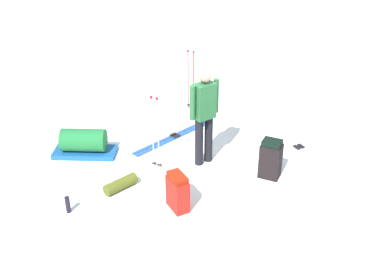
{
  "coord_description": "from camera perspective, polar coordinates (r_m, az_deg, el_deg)",
  "views": [
    {
      "loc": [
        -4.81,
        4.58,
        4.1
      ],
      "look_at": [
        0.0,
        0.0,
        0.7
      ],
      "focal_mm": 42.31,
      "sensor_mm": 36.0,
      "label": 1
    }
  ],
  "objects": [
    {
      "name": "backpack_large_dark",
      "position": [
        6.6,
        -1.81,
        -8.25
      ],
      "size": [
        0.42,
        0.3,
        0.58
      ],
      "color": "#A01E16",
      "rests_on": "ground_plane"
    },
    {
      "name": "ski_poles_planted_near",
      "position": [
        9.52,
        -0.15,
        6.29
      ],
      "size": [
        0.2,
        0.11,
        1.29
      ],
      "color": "maroon",
      "rests_on": "ground_plane"
    },
    {
      "name": "thermos_bottle",
      "position": [
        6.85,
        -15.38,
        -9.48
      ],
      "size": [
        0.07,
        0.07,
        0.26
      ],
      "primitive_type": "cylinder",
      "color": "black",
      "rests_on": "ground_plane"
    },
    {
      "name": "skier_standing",
      "position": [
        7.38,
        1.55,
        1.85
      ],
      "size": [
        0.26,
        0.57,
        1.7
      ],
      "color": "black",
      "rests_on": "ground_plane"
    },
    {
      "name": "backpack_bright",
      "position": [
        7.39,
        9.88,
        -4.07
      ],
      "size": [
        0.4,
        0.36,
        0.67
      ],
      "color": "black",
      "rests_on": "ground_plane"
    },
    {
      "name": "ski_pair_far",
      "position": [
        8.45,
        13.3,
        -2.62
      ],
      "size": [
        1.9,
        0.66,
        0.05
      ],
      "color": "silver",
      "rests_on": "ground_plane"
    },
    {
      "name": "sleeping_mat_rolled",
      "position": [
        7.19,
        -8.98,
        -7.19
      ],
      "size": [
        0.18,
        0.55,
        0.18
      ],
      "primitive_type": "cylinder",
      "rotation": [
        0.0,
        1.57,
        1.57
      ],
      "color": "#4F581B",
      "rests_on": "ground_plane"
    },
    {
      "name": "ski_pair_near",
      "position": [
        8.61,
        -2.16,
        -1.26
      ],
      "size": [
        0.22,
        1.97,
        0.05
      ],
      "color": "#224FA7",
      "rests_on": "ground_plane"
    },
    {
      "name": "ground_plane",
      "position": [
        7.81,
        0.0,
        -4.58
      ],
      "size": [
        80.0,
        80.0,
        0.0
      ],
      "primitive_type": "plane",
      "color": "white"
    },
    {
      "name": "gear_sled",
      "position": [
        8.16,
        -13.46,
        -2.08
      ],
      "size": [
        1.1,
        1.08,
        0.49
      ],
      "color": "#185195",
      "rests_on": "ground_plane"
    },
    {
      "name": "ski_poles_planted_far",
      "position": [
        7.36,
        -4.65,
        -0.32
      ],
      "size": [
        0.17,
        0.1,
        1.3
      ],
      "color": "#BAB7BD",
      "rests_on": "ground_plane"
    }
  ]
}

